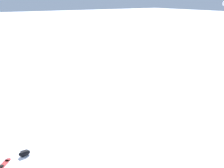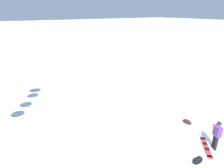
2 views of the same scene
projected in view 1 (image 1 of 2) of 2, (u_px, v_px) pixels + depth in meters
gear_bag_large at (24, 153)px, 12.61m from camera, size 0.31×0.61×0.32m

